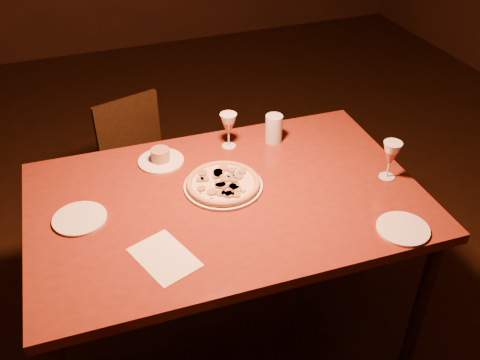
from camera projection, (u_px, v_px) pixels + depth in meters
name	position (u px, v px, depth m)	size (l,w,h in m)	color
floor	(248.00, 290.00, 2.79)	(7.00, 7.00, 0.00)	black
dining_table	(227.00, 211.00, 2.14)	(1.56, 1.03, 0.82)	maroon
chair_far	(141.00, 161.00, 2.98)	(0.47, 0.47, 0.78)	black
pizza_plate	(223.00, 183.00, 2.14)	(0.32, 0.32, 0.03)	white
ramekin_saucer	(161.00, 158.00, 2.28)	(0.20, 0.20, 0.06)	white
wine_glass_far	(229.00, 130.00, 2.35)	(0.07, 0.07, 0.16)	#BA554D
wine_glass_right	(390.00, 160.00, 2.16)	(0.08, 0.08, 0.17)	#BA554D
water_tumbler	(274.00, 128.00, 2.40)	(0.08, 0.08, 0.13)	silver
side_plate_left	(80.00, 219.00, 1.98)	(0.20, 0.20, 0.01)	white
side_plate_near	(403.00, 229.00, 1.94)	(0.19, 0.19, 0.01)	white
menu_card	(164.00, 257.00, 1.82)	(0.16, 0.24, 0.00)	silver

